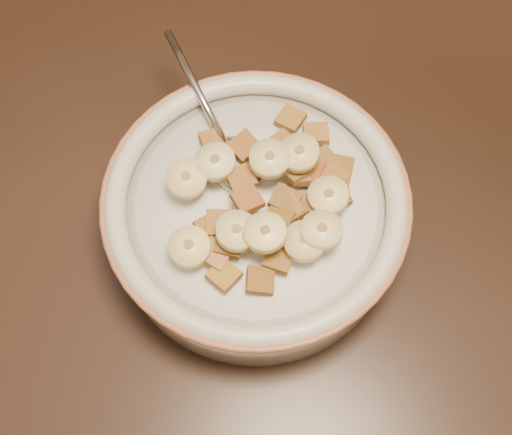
# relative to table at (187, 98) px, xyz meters

# --- Properties ---
(floor) EXTENTS (4.00, 4.50, 0.10)m
(floor) POSITION_rel_table_xyz_m (0.00, 0.00, -0.78)
(floor) COLOR #422816
(floor) RESTS_ON ground
(table) EXTENTS (1.43, 0.95, 0.04)m
(table) POSITION_rel_table_xyz_m (0.00, 0.00, 0.00)
(table) COLOR black
(table) RESTS_ON floor
(cereal_bowl) EXTENTS (0.23, 0.23, 0.06)m
(cereal_bowl) POSITION_rel_table_xyz_m (0.11, -0.13, 0.05)
(cereal_bowl) COLOR #B5AB91
(cereal_bowl) RESTS_ON table
(milk) EXTENTS (0.19, 0.19, 0.00)m
(milk) POSITION_rel_table_xyz_m (0.11, -0.13, 0.08)
(milk) COLOR white
(milk) RESTS_ON cereal_bowl
(spoon) EXTENTS (0.07, 0.07, 0.01)m
(spoon) POSITION_rel_table_xyz_m (0.08, -0.10, 0.08)
(spoon) COLOR silver
(spoon) RESTS_ON cereal_bowl
(cereal_square_0) EXTENTS (0.03, 0.03, 0.01)m
(cereal_square_0) POSITION_rel_table_xyz_m (0.11, -0.16, 0.09)
(cereal_square_0) COLOR #95681C
(cereal_square_0) RESTS_ON milk
(cereal_square_1) EXTENTS (0.02, 0.02, 0.01)m
(cereal_square_1) POSITION_rel_table_xyz_m (0.11, -0.05, 0.08)
(cereal_square_1) COLOR brown
(cereal_square_1) RESTS_ON milk
(cereal_square_2) EXTENTS (0.02, 0.02, 0.01)m
(cereal_square_2) POSITION_rel_table_xyz_m (0.13, -0.14, 0.09)
(cereal_square_2) COLOR brown
(cereal_square_2) RESTS_ON milk
(cereal_square_3) EXTENTS (0.02, 0.02, 0.01)m
(cereal_square_3) POSITION_rel_table_xyz_m (0.16, -0.08, 0.08)
(cereal_square_3) COLOR brown
(cereal_square_3) RESTS_ON milk
(cereal_square_4) EXTENTS (0.02, 0.02, 0.01)m
(cereal_square_4) POSITION_rel_table_xyz_m (0.13, -0.19, 0.08)
(cereal_square_4) COLOR brown
(cereal_square_4) RESTS_ON milk
(cereal_square_5) EXTENTS (0.03, 0.03, 0.01)m
(cereal_square_5) POSITION_rel_table_xyz_m (0.13, -0.10, 0.09)
(cereal_square_5) COLOR brown
(cereal_square_5) RESTS_ON milk
(cereal_square_6) EXTENTS (0.02, 0.03, 0.01)m
(cereal_square_6) POSITION_rel_table_xyz_m (0.15, -0.13, 0.09)
(cereal_square_6) COLOR brown
(cereal_square_6) RESTS_ON milk
(cereal_square_7) EXTENTS (0.03, 0.03, 0.01)m
(cereal_square_7) POSITION_rel_table_xyz_m (0.09, -0.16, 0.09)
(cereal_square_7) COLOR brown
(cereal_square_7) RESTS_ON milk
(cereal_square_8) EXTENTS (0.03, 0.03, 0.01)m
(cereal_square_8) POSITION_rel_table_xyz_m (0.09, -0.12, 0.10)
(cereal_square_8) COLOR brown
(cereal_square_8) RESTS_ON milk
(cereal_square_9) EXTENTS (0.03, 0.03, 0.01)m
(cereal_square_9) POSITION_rel_table_xyz_m (0.08, -0.16, 0.09)
(cereal_square_9) COLOR brown
(cereal_square_9) RESTS_ON milk
(cereal_square_10) EXTENTS (0.02, 0.02, 0.01)m
(cereal_square_10) POSITION_rel_table_xyz_m (0.14, -0.17, 0.09)
(cereal_square_10) COLOR brown
(cereal_square_10) RESTS_ON milk
(cereal_square_11) EXTENTS (0.03, 0.03, 0.01)m
(cereal_square_11) POSITION_rel_table_xyz_m (0.13, -0.09, 0.09)
(cereal_square_11) COLOR brown
(cereal_square_11) RESTS_ON milk
(cereal_square_12) EXTENTS (0.03, 0.03, 0.01)m
(cereal_square_12) POSITION_rel_table_xyz_m (0.14, -0.13, 0.09)
(cereal_square_12) COLOR brown
(cereal_square_12) RESTS_ON milk
(cereal_square_13) EXTENTS (0.03, 0.03, 0.01)m
(cereal_square_13) POSITION_rel_table_xyz_m (0.09, -0.09, 0.09)
(cereal_square_13) COLOR brown
(cereal_square_13) RESTS_ON milk
(cereal_square_14) EXTENTS (0.03, 0.03, 0.01)m
(cereal_square_14) POSITION_rel_table_xyz_m (0.17, -0.11, 0.08)
(cereal_square_14) COLOR brown
(cereal_square_14) RESTS_ON milk
(cereal_square_15) EXTENTS (0.02, 0.02, 0.01)m
(cereal_square_15) POSITION_rel_table_xyz_m (0.16, -0.09, 0.09)
(cereal_square_15) COLOR brown
(cereal_square_15) RESTS_ON milk
(cereal_square_16) EXTENTS (0.03, 0.03, 0.01)m
(cereal_square_16) POSITION_rel_table_xyz_m (0.16, -0.11, 0.09)
(cereal_square_16) COLOR #956618
(cereal_square_16) RESTS_ON milk
(cereal_square_17) EXTENTS (0.02, 0.02, 0.01)m
(cereal_square_17) POSITION_rel_table_xyz_m (0.13, -0.13, 0.10)
(cereal_square_17) COLOR brown
(cereal_square_17) RESTS_ON milk
(cereal_square_18) EXTENTS (0.02, 0.02, 0.01)m
(cereal_square_18) POSITION_rel_table_xyz_m (0.09, -0.18, 0.09)
(cereal_square_18) COLOR olive
(cereal_square_18) RESTS_ON milk
(cereal_square_19) EXTENTS (0.03, 0.03, 0.01)m
(cereal_square_19) POSITION_rel_table_xyz_m (0.06, -0.09, 0.08)
(cereal_square_19) COLOR #97552B
(cereal_square_19) RESTS_ON milk
(cereal_square_20) EXTENTS (0.02, 0.02, 0.01)m
(cereal_square_20) POSITION_rel_table_xyz_m (0.14, -0.09, 0.09)
(cereal_square_20) COLOR #934A19
(cereal_square_20) RESTS_ON milk
(cereal_square_21) EXTENTS (0.03, 0.03, 0.01)m
(cereal_square_21) POSITION_rel_table_xyz_m (0.10, -0.14, 0.10)
(cereal_square_21) COLOR brown
(cereal_square_21) RESTS_ON milk
(cereal_square_22) EXTENTS (0.03, 0.03, 0.01)m
(cereal_square_22) POSITION_rel_table_xyz_m (0.14, -0.06, 0.08)
(cereal_square_22) COLOR #9D6934
(cereal_square_22) RESTS_ON milk
(cereal_square_23) EXTENTS (0.03, 0.03, 0.01)m
(cereal_square_23) POSITION_rel_table_xyz_m (0.06, -0.12, 0.09)
(cereal_square_23) COLOR brown
(cereal_square_23) RESTS_ON milk
(cereal_square_24) EXTENTS (0.03, 0.03, 0.01)m
(cereal_square_24) POSITION_rel_table_xyz_m (0.14, -0.10, 0.09)
(cereal_square_24) COLOR #9B612C
(cereal_square_24) RESTS_ON milk
(cereal_square_25) EXTENTS (0.02, 0.02, 0.01)m
(cereal_square_25) POSITION_rel_table_xyz_m (0.10, -0.17, 0.09)
(cereal_square_25) COLOR brown
(cereal_square_25) RESTS_ON milk
(cereal_square_26) EXTENTS (0.02, 0.02, 0.01)m
(cereal_square_26) POSITION_rel_table_xyz_m (0.13, -0.09, 0.09)
(cereal_square_26) COLOR brown
(cereal_square_26) RESTS_ON milk
(cereal_square_27) EXTENTS (0.03, 0.03, 0.01)m
(cereal_square_27) POSITION_rel_table_xyz_m (0.10, -0.19, 0.08)
(cereal_square_27) COLOR olive
(cereal_square_27) RESTS_ON milk
(cereal_square_28) EXTENTS (0.03, 0.03, 0.01)m
(cereal_square_28) POSITION_rel_table_xyz_m (0.15, -0.08, 0.08)
(cereal_square_28) COLOR brown
(cereal_square_28) RESTS_ON milk
(cereal_square_29) EXTENTS (0.03, 0.03, 0.01)m
(cereal_square_29) POSITION_rel_table_xyz_m (0.11, -0.08, 0.09)
(cereal_square_29) COLOR brown
(cereal_square_29) RESTS_ON milk
(cereal_square_30) EXTENTS (0.03, 0.03, 0.01)m
(cereal_square_30) POSITION_rel_table_xyz_m (0.16, -0.10, 0.08)
(cereal_square_30) COLOR brown
(cereal_square_30) RESTS_ON milk
(cereal_square_31) EXTENTS (0.03, 0.03, 0.01)m
(cereal_square_31) POSITION_rel_table_xyz_m (0.13, -0.13, 0.09)
(cereal_square_31) COLOR brown
(cereal_square_31) RESTS_ON milk
(banana_slice_0) EXTENTS (0.04, 0.04, 0.01)m
(banana_slice_0) POSITION_rel_table_xyz_m (0.16, -0.11, 0.10)
(banana_slice_0) COLOR #F1DC7D
(banana_slice_0) RESTS_ON milk
(banana_slice_1) EXTENTS (0.04, 0.04, 0.01)m
(banana_slice_1) POSITION_rel_table_xyz_m (0.07, -0.18, 0.10)
(banana_slice_1) COLOR #E3D389
(banana_slice_1) RESTS_ON milk
(banana_slice_2) EXTENTS (0.04, 0.04, 0.01)m
(banana_slice_2) POSITION_rel_table_xyz_m (0.16, -0.15, 0.10)
(banana_slice_2) COLOR #D7CD72
(banana_slice_2) RESTS_ON milk
(banana_slice_3) EXTENTS (0.03, 0.03, 0.01)m
(banana_slice_3) POSITION_rel_table_xyz_m (0.15, -0.16, 0.10)
(banana_slice_3) COLOR tan
(banana_slice_3) RESTS_ON milk
(banana_slice_4) EXTENTS (0.04, 0.04, 0.01)m
(banana_slice_4) POSITION_rel_table_xyz_m (0.11, -0.10, 0.11)
(banana_slice_4) COLOR beige
(banana_slice_4) RESTS_ON milk
(banana_slice_5) EXTENTS (0.04, 0.04, 0.02)m
(banana_slice_5) POSITION_rel_table_xyz_m (0.12, -0.16, 0.11)
(banana_slice_5) COLOR #FAEC97
(banana_slice_5) RESTS_ON milk
(banana_slice_6) EXTENTS (0.04, 0.04, 0.01)m
(banana_slice_6) POSITION_rel_table_xyz_m (0.10, -0.16, 0.10)
(banana_slice_6) COLOR #DFCE88
(banana_slice_6) RESTS_ON milk
(banana_slice_7) EXTENTS (0.04, 0.04, 0.01)m
(banana_slice_7) POSITION_rel_table_xyz_m (0.05, -0.13, 0.10)
(banana_slice_7) COLOR #EAC87C
(banana_slice_7) RESTS_ON milk
(banana_slice_8) EXTENTS (0.04, 0.04, 0.01)m
(banana_slice_8) POSITION_rel_table_xyz_m (0.13, -0.09, 0.11)
(banana_slice_8) COLOR #DAC87C
(banana_slice_8) RESTS_ON milk
(banana_slice_9) EXTENTS (0.04, 0.04, 0.01)m
(banana_slice_9) POSITION_rel_table_xyz_m (0.07, -0.11, 0.10)
(banana_slice_9) COLOR beige
(banana_slice_9) RESTS_ON milk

